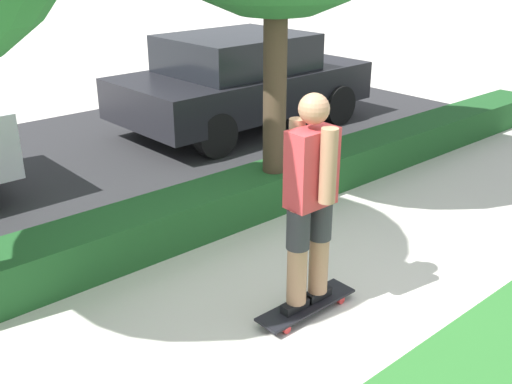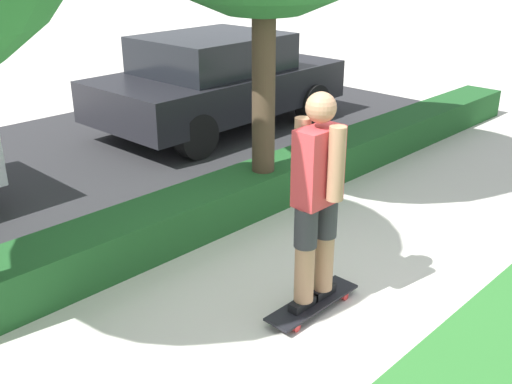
# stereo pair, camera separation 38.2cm
# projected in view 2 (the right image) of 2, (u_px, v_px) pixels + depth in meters

# --- Properties ---
(ground_plane) EXTENTS (60.00, 60.00, 0.00)m
(ground_plane) POSITION_uv_depth(u_px,v_px,m) (314.00, 292.00, 5.04)
(ground_plane) COLOR beige
(street_asphalt) EXTENTS (13.09, 5.00, 0.01)m
(street_asphalt) POSITION_uv_depth(u_px,v_px,m) (62.00, 170.00, 7.75)
(street_asphalt) COLOR #2D2D30
(street_asphalt) RESTS_ON ground_plane
(hedge_row) EXTENTS (13.09, 0.60, 0.43)m
(hedge_row) POSITION_uv_depth(u_px,v_px,m) (191.00, 214.00, 5.99)
(hedge_row) COLOR #1E5123
(hedge_row) RESTS_ON ground_plane
(skateboard) EXTENTS (0.90, 0.24, 0.08)m
(skateboard) POSITION_uv_depth(u_px,v_px,m) (313.00, 303.00, 4.77)
(skateboard) COLOR black
(skateboard) RESTS_ON ground_plane
(skater_person) EXTENTS (0.50, 0.44, 1.69)m
(skater_person) POSITION_uv_depth(u_px,v_px,m) (317.00, 197.00, 4.42)
(skater_person) COLOR black
(skater_person) RESTS_ON skateboard
(parked_car_middle) EXTENTS (4.04, 2.02, 1.45)m
(parked_car_middle) POSITION_uv_depth(u_px,v_px,m) (217.00, 80.00, 9.26)
(parked_car_middle) COLOR black
(parked_car_middle) RESTS_ON ground_plane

